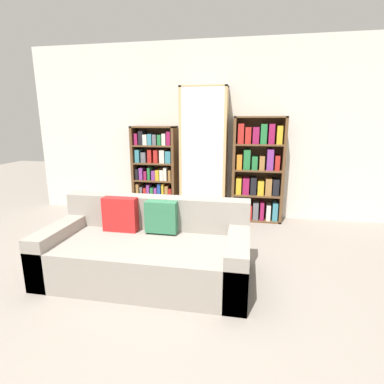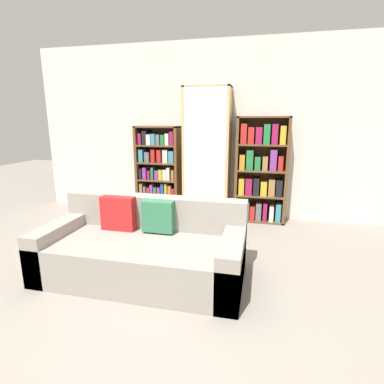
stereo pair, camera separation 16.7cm
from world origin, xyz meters
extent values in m
plane|color=gray|center=(0.00, 0.00, 0.00)|extent=(16.00, 16.00, 0.00)
cube|color=beige|center=(0.00, 2.78, 1.35)|extent=(6.11, 0.06, 2.70)
cube|color=gray|center=(-0.41, 0.55, 0.19)|extent=(1.98, 0.95, 0.39)
cube|color=gray|center=(-0.41, 0.93, 0.56)|extent=(1.98, 0.20, 0.35)
cube|color=gray|center=(-1.30, 0.55, 0.25)|extent=(0.20, 0.95, 0.51)
cube|color=gray|center=(0.48, 0.55, 0.25)|extent=(0.20, 0.95, 0.51)
cube|color=red|center=(-0.76, 0.77, 0.57)|extent=(0.36, 0.12, 0.36)
cube|color=#2D6B47|center=(-0.31, 0.77, 0.57)|extent=(0.32, 0.12, 0.32)
cube|color=brown|center=(-1.27, 2.57, 0.72)|extent=(0.04, 0.32, 1.43)
cube|color=brown|center=(-0.61, 2.57, 0.72)|extent=(0.04, 0.32, 1.43)
cube|color=brown|center=(-0.94, 2.57, 1.42)|extent=(0.70, 0.32, 0.02)
cube|color=brown|center=(-0.94, 2.57, 0.01)|extent=(0.70, 0.32, 0.02)
cube|color=brown|center=(-0.94, 2.72, 0.72)|extent=(0.70, 0.01, 1.43)
cube|color=brown|center=(-0.94, 2.57, 0.30)|extent=(0.62, 0.32, 0.02)
cube|color=brown|center=(-0.94, 2.57, 0.58)|extent=(0.62, 0.32, 0.02)
cube|color=brown|center=(-0.94, 2.57, 0.86)|extent=(0.62, 0.32, 0.02)
cube|color=brown|center=(-0.94, 2.57, 1.13)|extent=(0.62, 0.32, 0.02)
cube|color=orange|center=(-1.20, 2.56, 0.11)|extent=(0.06, 0.24, 0.18)
cube|color=olive|center=(-1.13, 2.56, 0.13)|extent=(0.06, 0.24, 0.22)
cube|color=#1E4293|center=(-1.05, 2.56, 0.11)|extent=(0.06, 0.24, 0.18)
cube|color=beige|center=(-0.98, 2.56, 0.13)|extent=(0.05, 0.24, 0.22)
cube|color=beige|center=(-0.90, 2.56, 0.10)|extent=(0.06, 0.24, 0.15)
cube|color=#AD231E|center=(-0.82, 2.56, 0.12)|extent=(0.05, 0.24, 0.20)
cube|color=#5B5B60|center=(-0.75, 2.56, 0.13)|extent=(0.05, 0.24, 0.21)
cube|color=#7A3384|center=(-0.68, 2.56, 0.13)|extent=(0.05, 0.24, 0.20)
cube|color=olive|center=(-1.21, 2.56, 0.42)|extent=(0.05, 0.24, 0.21)
cube|color=#5B5B60|center=(-1.15, 2.56, 0.39)|extent=(0.04, 0.24, 0.16)
cube|color=#AD231E|center=(-1.09, 2.56, 0.38)|extent=(0.05, 0.24, 0.14)
cube|color=#7A3384|center=(-1.03, 2.56, 0.41)|extent=(0.05, 0.24, 0.19)
cube|color=#237038|center=(-0.97, 2.56, 0.39)|extent=(0.05, 0.24, 0.15)
cube|color=#7A3384|center=(-0.91, 2.56, 0.39)|extent=(0.05, 0.24, 0.15)
cube|color=#1E4293|center=(-0.85, 2.56, 0.42)|extent=(0.05, 0.24, 0.22)
cube|color=gold|center=(-0.78, 2.56, 0.42)|extent=(0.04, 0.24, 0.22)
cube|color=olive|center=(-0.72, 2.56, 0.41)|extent=(0.05, 0.24, 0.19)
cube|color=#AD231E|center=(-0.67, 2.56, 0.39)|extent=(0.04, 0.24, 0.14)
cube|color=black|center=(-1.21, 2.56, 0.68)|extent=(0.04, 0.24, 0.17)
cube|color=#7A3384|center=(-1.14, 2.56, 0.69)|extent=(0.06, 0.24, 0.19)
cube|color=#8E1947|center=(-1.07, 2.56, 0.66)|extent=(0.04, 0.24, 0.14)
cube|color=#237038|center=(-1.01, 2.56, 0.69)|extent=(0.04, 0.24, 0.20)
cube|color=#7A3384|center=(-0.93, 2.56, 0.67)|extent=(0.06, 0.24, 0.15)
cube|color=gold|center=(-0.87, 2.56, 0.67)|extent=(0.06, 0.24, 0.16)
cube|color=beige|center=(-0.80, 2.56, 0.67)|extent=(0.06, 0.24, 0.17)
cube|color=beige|center=(-0.74, 2.56, 0.70)|extent=(0.05, 0.24, 0.21)
cube|color=olive|center=(-0.67, 2.56, 0.67)|extent=(0.04, 0.24, 0.17)
cube|color=teal|center=(-1.19, 2.56, 0.97)|extent=(0.07, 0.24, 0.20)
cube|color=#5B5B60|center=(-1.09, 2.56, 0.95)|extent=(0.08, 0.24, 0.16)
cube|color=#AD231E|center=(-0.99, 2.56, 0.97)|extent=(0.06, 0.24, 0.21)
cube|color=#AD231E|center=(-0.89, 2.56, 0.97)|extent=(0.07, 0.24, 0.20)
cube|color=beige|center=(-0.78, 2.56, 0.97)|extent=(0.08, 0.24, 0.21)
cube|color=teal|center=(-0.69, 2.56, 0.96)|extent=(0.08, 0.24, 0.19)
cube|color=#8E1947|center=(-1.20, 2.56, 1.23)|extent=(0.05, 0.24, 0.18)
cube|color=black|center=(-1.12, 2.56, 1.25)|extent=(0.06, 0.24, 0.22)
cube|color=beige|center=(-1.05, 2.56, 1.23)|extent=(0.07, 0.24, 0.16)
cube|color=teal|center=(-0.98, 2.56, 1.23)|extent=(0.07, 0.24, 0.17)
cube|color=#5B5B60|center=(-0.90, 2.56, 1.23)|extent=(0.06, 0.24, 0.16)
cube|color=#237038|center=(-0.82, 2.56, 1.23)|extent=(0.06, 0.24, 0.16)
cube|color=beige|center=(-0.75, 2.56, 1.23)|extent=(0.06, 0.24, 0.18)
cube|color=#8E1947|center=(-0.68, 2.56, 1.25)|extent=(0.06, 0.24, 0.21)
cube|color=tan|center=(-0.47, 2.55, 1.01)|extent=(0.04, 0.36, 2.01)
cube|color=tan|center=(0.19, 2.55, 1.01)|extent=(0.04, 0.36, 2.01)
cube|color=tan|center=(-0.14, 2.55, 2.00)|extent=(0.70, 0.36, 0.02)
cube|color=tan|center=(-0.14, 2.55, 0.01)|extent=(0.70, 0.36, 0.02)
cube|color=tan|center=(-0.14, 2.72, 1.01)|extent=(0.70, 0.01, 2.01)
cube|color=silver|center=(-0.14, 2.37, 1.01)|extent=(0.62, 0.01, 1.99)
cube|color=tan|center=(-0.14, 2.55, 0.42)|extent=(0.62, 0.32, 0.02)
cube|color=tan|center=(-0.14, 2.55, 0.81)|extent=(0.62, 0.32, 0.02)
cube|color=tan|center=(-0.14, 2.55, 1.20)|extent=(0.62, 0.32, 0.02)
cube|color=tan|center=(-0.14, 2.55, 1.59)|extent=(0.62, 0.32, 0.02)
cylinder|color=silver|center=(-0.38, 2.53, 0.06)|extent=(0.01, 0.01, 0.08)
cone|color=silver|center=(-0.38, 2.53, 0.15)|extent=(0.07, 0.07, 0.10)
cylinder|color=silver|center=(-0.28, 2.54, 0.06)|extent=(0.01, 0.01, 0.08)
cone|color=silver|center=(-0.28, 2.54, 0.15)|extent=(0.07, 0.07, 0.10)
cylinder|color=silver|center=(-0.19, 2.56, 0.06)|extent=(0.01, 0.01, 0.08)
cone|color=silver|center=(-0.19, 2.56, 0.15)|extent=(0.07, 0.07, 0.10)
cylinder|color=silver|center=(-0.09, 2.54, 0.06)|extent=(0.01, 0.01, 0.08)
cone|color=silver|center=(-0.09, 2.54, 0.15)|extent=(0.07, 0.07, 0.10)
cylinder|color=silver|center=(0.01, 2.53, 0.06)|extent=(0.01, 0.01, 0.08)
cone|color=silver|center=(0.01, 2.53, 0.15)|extent=(0.07, 0.07, 0.10)
cylinder|color=silver|center=(0.10, 2.55, 0.06)|extent=(0.01, 0.01, 0.08)
cone|color=silver|center=(0.10, 2.55, 0.15)|extent=(0.07, 0.07, 0.10)
cylinder|color=silver|center=(-0.36, 2.55, 0.47)|extent=(0.01, 0.01, 0.09)
cone|color=silver|center=(-0.36, 2.55, 0.57)|extent=(0.09, 0.09, 0.11)
cylinder|color=silver|center=(-0.21, 2.54, 0.47)|extent=(0.01, 0.01, 0.09)
cone|color=silver|center=(-0.21, 2.54, 0.57)|extent=(0.09, 0.09, 0.11)
cylinder|color=silver|center=(-0.07, 2.56, 0.47)|extent=(0.01, 0.01, 0.09)
cone|color=silver|center=(-0.07, 2.56, 0.57)|extent=(0.09, 0.09, 0.11)
cylinder|color=silver|center=(0.08, 2.54, 0.47)|extent=(0.01, 0.01, 0.09)
cone|color=silver|center=(0.08, 2.54, 0.57)|extent=(0.09, 0.09, 0.11)
cylinder|color=silver|center=(-0.36, 2.54, 0.86)|extent=(0.01, 0.01, 0.08)
cone|color=silver|center=(-0.36, 2.54, 0.95)|extent=(0.09, 0.09, 0.10)
cylinder|color=silver|center=(-0.21, 2.56, 0.86)|extent=(0.01, 0.01, 0.08)
cone|color=silver|center=(-0.21, 2.56, 0.95)|extent=(0.09, 0.09, 0.10)
cylinder|color=silver|center=(-0.07, 2.55, 0.86)|extent=(0.01, 0.01, 0.08)
cone|color=silver|center=(-0.07, 2.55, 0.95)|extent=(0.09, 0.09, 0.10)
cylinder|color=silver|center=(0.08, 2.55, 0.86)|extent=(0.01, 0.01, 0.08)
cone|color=silver|center=(0.08, 2.55, 0.95)|extent=(0.09, 0.09, 0.10)
cylinder|color=silver|center=(-0.37, 2.54, 1.25)|extent=(0.01, 0.01, 0.08)
cone|color=silver|center=(-0.37, 2.54, 1.34)|extent=(0.08, 0.08, 0.10)
cylinder|color=silver|center=(-0.26, 2.56, 1.25)|extent=(0.01, 0.01, 0.08)
cone|color=silver|center=(-0.26, 2.56, 1.34)|extent=(0.08, 0.08, 0.10)
cylinder|color=silver|center=(-0.14, 2.55, 1.25)|extent=(0.01, 0.01, 0.08)
cone|color=silver|center=(-0.14, 2.55, 1.34)|extent=(0.08, 0.08, 0.10)
cylinder|color=silver|center=(-0.02, 2.53, 1.25)|extent=(0.01, 0.01, 0.08)
cone|color=silver|center=(-0.02, 2.53, 1.34)|extent=(0.08, 0.08, 0.10)
cylinder|color=silver|center=(0.09, 2.54, 1.25)|extent=(0.01, 0.01, 0.08)
cone|color=silver|center=(0.09, 2.54, 1.34)|extent=(0.08, 0.08, 0.10)
cylinder|color=silver|center=(-0.33, 2.56, 1.65)|extent=(0.01, 0.01, 0.08)
cone|color=silver|center=(-0.33, 2.56, 1.74)|extent=(0.09, 0.09, 0.10)
cylinder|color=silver|center=(-0.14, 2.54, 1.65)|extent=(0.01, 0.01, 0.08)
cone|color=silver|center=(-0.14, 2.54, 1.74)|extent=(0.09, 0.09, 0.10)
cylinder|color=silver|center=(0.06, 2.57, 1.65)|extent=(0.01, 0.01, 0.08)
cone|color=silver|center=(0.06, 2.57, 1.74)|extent=(0.09, 0.09, 0.10)
cube|color=brown|center=(0.33, 2.57, 0.79)|extent=(0.04, 0.32, 1.58)
cube|color=brown|center=(1.05, 2.57, 0.79)|extent=(0.04, 0.32, 1.58)
cube|color=brown|center=(0.69, 2.57, 1.57)|extent=(0.76, 0.32, 0.02)
cube|color=brown|center=(0.69, 2.57, 0.01)|extent=(0.76, 0.32, 0.02)
cube|color=brown|center=(0.69, 2.72, 0.79)|extent=(0.76, 0.01, 1.58)
cube|color=brown|center=(0.69, 2.57, 0.41)|extent=(0.68, 0.32, 0.02)
cube|color=brown|center=(0.69, 2.57, 0.79)|extent=(0.68, 0.32, 0.02)
cube|color=brown|center=(0.69, 2.57, 1.17)|extent=(0.68, 0.32, 0.02)
cube|color=#237038|center=(0.41, 2.56, 0.17)|extent=(0.08, 0.24, 0.28)
cube|color=#5B5B60|center=(0.50, 2.56, 0.17)|extent=(0.08, 0.24, 0.28)
cube|color=#AD231E|center=(0.59, 2.56, 0.13)|extent=(0.08, 0.24, 0.21)
cube|color=#5B5B60|center=(0.68, 2.56, 0.16)|extent=(0.08, 0.24, 0.27)
cube|color=#8E1947|center=(0.78, 2.56, 0.16)|extent=(0.06, 0.24, 0.28)
cube|color=beige|center=(0.88, 2.56, 0.14)|extent=(0.06, 0.24, 0.24)
cube|color=teal|center=(0.97, 2.56, 0.16)|extent=(0.07, 0.24, 0.28)
cube|color=gold|center=(0.41, 2.56, 0.54)|extent=(0.08, 0.24, 0.25)
cube|color=#8E1947|center=(0.52, 2.56, 0.54)|extent=(0.10, 0.24, 0.25)
cube|color=black|center=(0.63, 2.56, 0.55)|extent=(0.09, 0.24, 0.26)
cube|color=gold|center=(0.74, 2.56, 0.53)|extent=(0.09, 0.24, 0.21)
cube|color=olive|center=(0.86, 2.56, 0.55)|extent=(0.09, 0.24, 0.25)
cube|color=black|center=(0.96, 2.56, 0.54)|extent=(0.09, 0.24, 0.25)
cube|color=orange|center=(0.41, 2.56, 0.91)|extent=(0.08, 0.24, 0.22)
cube|color=#237038|center=(0.52, 2.56, 0.95)|extent=(0.10, 0.24, 0.30)
cube|color=#237038|center=(0.63, 2.56, 0.90)|extent=(0.08, 0.24, 0.20)
cube|color=olive|center=(0.74, 2.56, 0.91)|extent=(0.07, 0.24, 0.21)
cube|color=#7A3384|center=(0.86, 2.56, 0.96)|extent=(0.09, 0.24, 0.31)
cube|color=#AD231E|center=(0.96, 2.56, 0.91)|extent=(0.07, 0.24, 0.22)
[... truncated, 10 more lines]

